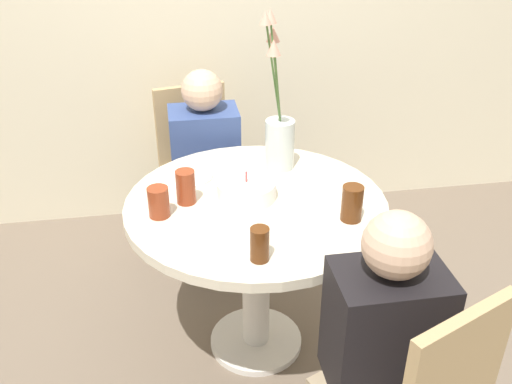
{
  "coord_description": "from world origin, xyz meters",
  "views": [
    {
      "loc": [
        -0.31,
        -1.9,
        1.88
      ],
      "look_at": [
        0.0,
        0.0,
        0.79
      ],
      "focal_mm": 40.0,
      "sensor_mm": 36.0,
      "label": 1
    }
  ],
  "objects_px": {
    "side_plate": "(187,176)",
    "person_woman": "(379,365)",
    "birthday_cake": "(246,190)",
    "drink_glass_1": "(159,202)",
    "chair_left_flank": "(198,162)",
    "drink_glass_0": "(352,203)",
    "drink_glass_3": "(260,244)",
    "flower_vase": "(279,127)",
    "drink_glass_2": "(186,187)",
    "person_boy": "(206,176)"
  },
  "relations": [
    {
      "from": "person_boy",
      "to": "drink_glass_2",
      "type": "bearing_deg",
      "value": -100.36
    },
    {
      "from": "flower_vase",
      "to": "drink_glass_2",
      "type": "xyz_separation_m",
      "value": [
        -0.41,
        -0.24,
        -0.12
      ]
    },
    {
      "from": "side_plate",
      "to": "drink_glass_3",
      "type": "distance_m",
      "value": 0.66
    },
    {
      "from": "flower_vase",
      "to": "birthday_cake",
      "type": "bearing_deg",
      "value": -125.93
    },
    {
      "from": "drink_glass_2",
      "to": "person_woman",
      "type": "relative_size",
      "value": 0.13
    },
    {
      "from": "drink_glass_3",
      "to": "birthday_cake",
      "type": "bearing_deg",
      "value": 87.59
    },
    {
      "from": "chair_left_flank",
      "to": "drink_glass_1",
      "type": "xyz_separation_m",
      "value": [
        -0.2,
        -0.92,
        0.3
      ]
    },
    {
      "from": "side_plate",
      "to": "person_boy",
      "type": "distance_m",
      "value": 0.54
    },
    {
      "from": "drink_glass_3",
      "to": "person_boy",
      "type": "height_order",
      "value": "person_boy"
    },
    {
      "from": "side_plate",
      "to": "drink_glass_3",
      "type": "relative_size",
      "value": 1.77
    },
    {
      "from": "drink_glass_2",
      "to": "person_woman",
      "type": "xyz_separation_m",
      "value": [
        0.56,
        -0.7,
        -0.32
      ]
    },
    {
      "from": "birthday_cake",
      "to": "person_boy",
      "type": "bearing_deg",
      "value": 99.34
    },
    {
      "from": "person_boy",
      "to": "flower_vase",
      "type": "bearing_deg",
      "value": -57.18
    },
    {
      "from": "flower_vase",
      "to": "person_woman",
      "type": "relative_size",
      "value": 0.65
    },
    {
      "from": "birthday_cake",
      "to": "side_plate",
      "type": "xyz_separation_m",
      "value": [
        -0.22,
        0.21,
        -0.03
      ]
    },
    {
      "from": "person_woman",
      "to": "drink_glass_1",
      "type": "bearing_deg",
      "value": 137.15
    },
    {
      "from": "birthday_cake",
      "to": "drink_glass_3",
      "type": "height_order",
      "value": "drink_glass_3"
    },
    {
      "from": "flower_vase",
      "to": "side_plate",
      "type": "distance_m",
      "value": 0.44
    },
    {
      "from": "flower_vase",
      "to": "person_woman",
      "type": "bearing_deg",
      "value": -80.86
    },
    {
      "from": "chair_left_flank",
      "to": "drink_glass_0",
      "type": "height_order",
      "value": "chair_left_flank"
    },
    {
      "from": "flower_vase",
      "to": "drink_glass_2",
      "type": "bearing_deg",
      "value": -150.1
    },
    {
      "from": "birthday_cake",
      "to": "drink_glass_1",
      "type": "distance_m",
      "value": 0.35
    },
    {
      "from": "drink_glass_1",
      "to": "drink_glass_3",
      "type": "distance_m",
      "value": 0.46
    },
    {
      "from": "chair_left_flank",
      "to": "side_plate",
      "type": "xyz_separation_m",
      "value": [
        -0.08,
        -0.62,
        0.25
      ]
    },
    {
      "from": "side_plate",
      "to": "chair_left_flank",
      "type": "bearing_deg",
      "value": 82.97
    },
    {
      "from": "chair_left_flank",
      "to": "person_boy",
      "type": "bearing_deg",
      "value": -90.0
    },
    {
      "from": "drink_glass_0",
      "to": "person_boy",
      "type": "distance_m",
      "value": 1.07
    },
    {
      "from": "drink_glass_1",
      "to": "drink_glass_3",
      "type": "height_order",
      "value": "drink_glass_3"
    },
    {
      "from": "chair_left_flank",
      "to": "drink_glass_1",
      "type": "distance_m",
      "value": 0.99
    },
    {
      "from": "drink_glass_1",
      "to": "person_boy",
      "type": "height_order",
      "value": "person_boy"
    },
    {
      "from": "chair_left_flank",
      "to": "side_plate",
      "type": "distance_m",
      "value": 0.68
    },
    {
      "from": "side_plate",
      "to": "drink_glass_0",
      "type": "xyz_separation_m",
      "value": [
        0.58,
        -0.43,
        0.06
      ]
    },
    {
      "from": "birthday_cake",
      "to": "drink_glass_2",
      "type": "distance_m",
      "value": 0.24
    },
    {
      "from": "side_plate",
      "to": "person_woman",
      "type": "bearing_deg",
      "value": -59.14
    },
    {
      "from": "birthday_cake",
      "to": "drink_glass_0",
      "type": "bearing_deg",
      "value": -31.68
    },
    {
      "from": "side_plate",
      "to": "person_boy",
      "type": "bearing_deg",
      "value": 76.89
    },
    {
      "from": "side_plate",
      "to": "drink_glass_2",
      "type": "height_order",
      "value": "drink_glass_2"
    },
    {
      "from": "person_woman",
      "to": "side_plate",
      "type": "bearing_deg",
      "value": 120.86
    },
    {
      "from": "chair_left_flank",
      "to": "person_woman",
      "type": "xyz_separation_m",
      "value": [
        0.47,
        -1.54,
        -0.01
      ]
    },
    {
      "from": "drink_glass_1",
      "to": "drink_glass_3",
      "type": "xyz_separation_m",
      "value": [
        0.32,
        -0.33,
        0.0
      ]
    },
    {
      "from": "flower_vase",
      "to": "drink_glass_2",
      "type": "relative_size",
      "value": 5.11
    },
    {
      "from": "drink_glass_0",
      "to": "drink_glass_1",
      "type": "height_order",
      "value": "drink_glass_0"
    },
    {
      "from": "person_woman",
      "to": "drink_glass_0",
      "type": "bearing_deg",
      "value": 85.9
    },
    {
      "from": "drink_glass_0",
      "to": "drink_glass_1",
      "type": "bearing_deg",
      "value": 168.7
    },
    {
      "from": "drink_glass_2",
      "to": "drink_glass_3",
      "type": "height_order",
      "value": "drink_glass_2"
    },
    {
      "from": "chair_left_flank",
      "to": "drink_glass_3",
      "type": "relative_size",
      "value": 7.44
    },
    {
      "from": "person_woman",
      "to": "drink_glass_3",
      "type": "bearing_deg",
      "value": 140.21
    },
    {
      "from": "chair_left_flank",
      "to": "drink_glass_0",
      "type": "relative_size",
      "value": 6.6
    },
    {
      "from": "birthday_cake",
      "to": "person_woman",
      "type": "bearing_deg",
      "value": -65.11
    },
    {
      "from": "drink_glass_0",
      "to": "drink_glass_2",
      "type": "distance_m",
      "value": 0.64
    }
  ]
}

